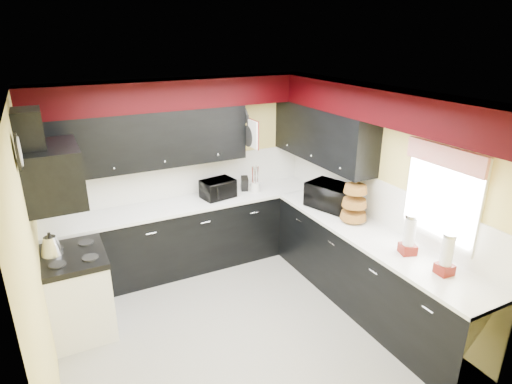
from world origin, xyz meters
TOP-DOWN VIEW (x-y plane):
  - ground at (0.00, 0.00)m, footprint 3.60×3.60m
  - wall_back at (0.00, 1.80)m, footprint 3.60×0.06m
  - wall_right at (1.80, 0.00)m, footprint 0.06×3.60m
  - wall_left at (-1.80, 0.00)m, footprint 0.06×3.60m
  - ceiling at (0.00, 0.00)m, footprint 3.60×3.60m
  - cab_back at (0.00, 1.50)m, footprint 3.60×0.60m
  - cab_right at (1.50, -0.30)m, footprint 0.60×3.00m
  - counter_back at (0.00, 1.50)m, footprint 3.62×0.64m
  - counter_right at (1.50, -0.30)m, footprint 0.64×3.02m
  - splash_back at (0.00, 1.79)m, footprint 3.60×0.02m
  - splash_right at (1.79, 0.00)m, footprint 0.02×3.60m
  - upper_back at (-0.50, 1.62)m, footprint 2.60×0.35m
  - upper_right at (1.62, 0.90)m, footprint 0.35×1.80m
  - soffit_back at (0.00, 1.62)m, footprint 3.60×0.36m
  - soffit_right at (1.62, -0.18)m, footprint 0.36×3.24m
  - stove at (-1.50, 0.75)m, footprint 0.60×0.75m
  - cooktop at (-1.50, 0.75)m, footprint 0.62×0.77m
  - hood at (-1.55, 0.75)m, footprint 0.50×0.78m
  - hood_duct at (-1.68, 0.75)m, footprint 0.24×0.40m
  - window at (1.79, -0.90)m, footprint 0.03×0.86m
  - valance at (1.73, -0.90)m, footprint 0.04×0.88m
  - pan_top at (0.82, 1.55)m, footprint 0.03×0.22m
  - pan_mid at (0.82, 1.42)m, footprint 0.03×0.28m
  - pan_low at (0.82, 1.68)m, footprint 0.03×0.24m
  - cut_board at (0.83, 1.30)m, footprint 0.03×0.26m
  - baskets at (1.52, 0.05)m, footprint 0.27×0.27m
  - clock at (-1.77, 0.25)m, footprint 0.03×0.30m
  - deco_plate at (1.77, -0.35)m, footprint 0.03×0.24m
  - toaster_oven at (0.40, 1.49)m, footprint 0.48×0.42m
  - microwave at (1.53, 0.52)m, footprint 0.55×0.66m
  - utensil_crock at (0.94, 1.45)m, footprint 0.16×0.16m
  - knife_block at (0.83, 1.55)m, footprint 0.13×0.15m
  - kettle at (-1.68, 0.84)m, footprint 0.28×0.28m
  - dispenser_a at (1.51, -0.81)m, footprint 0.19×0.19m
  - dispenser_b at (1.52, -1.25)m, footprint 0.15×0.15m

SIDE VIEW (x-z plane):
  - ground at x=0.00m, z-range 0.00..0.00m
  - stove at x=-1.50m, z-range 0.00..0.86m
  - cab_back at x=0.00m, z-range 0.00..0.90m
  - cab_right at x=1.50m, z-range 0.00..0.90m
  - cooktop at x=-1.50m, z-range 0.86..0.92m
  - counter_back at x=0.00m, z-range 0.90..0.94m
  - counter_right at x=1.50m, z-range 0.90..0.94m
  - utensil_crock at x=0.94m, z-range 0.94..1.08m
  - kettle at x=-1.68m, z-range 0.92..1.11m
  - knife_block at x=0.83m, z-range 0.94..1.14m
  - toaster_oven at x=0.40m, z-range 0.94..1.19m
  - microwave at x=1.53m, z-range 0.94..1.26m
  - dispenser_b at x=1.52m, z-range 0.94..1.32m
  - dispenser_a at x=1.51m, z-range 0.94..1.34m
  - baskets at x=1.52m, z-range 0.93..1.43m
  - splash_back at x=0.00m, z-range 0.94..1.44m
  - splash_right at x=1.79m, z-range 0.94..1.44m
  - wall_back at x=0.00m, z-range 0.00..2.50m
  - wall_right at x=1.80m, z-range 0.00..2.50m
  - wall_left at x=-1.80m, z-range 0.00..2.50m
  - window at x=1.79m, z-range 1.07..2.03m
  - pan_low at x=0.82m, z-range 1.51..1.93m
  - pan_mid at x=0.82m, z-range 1.52..1.98m
  - hood at x=-1.55m, z-range 1.50..2.06m
  - upper_back at x=-0.50m, z-range 1.45..2.15m
  - upper_right at x=1.62m, z-range 1.45..2.15m
  - cut_board at x=0.83m, z-range 1.62..1.98m
  - valance at x=1.73m, z-range 1.85..2.05m
  - pan_top at x=0.82m, z-range 1.80..2.20m
  - clock at x=-1.77m, z-range 2.00..2.30m
  - hood_duct at x=-1.68m, z-range 2.00..2.40m
  - deco_plate at x=1.77m, z-range 2.13..2.37m
  - soffit_back at x=0.00m, z-range 2.15..2.50m
  - soffit_right at x=1.62m, z-range 2.15..2.50m
  - ceiling at x=0.00m, z-range 2.47..2.53m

